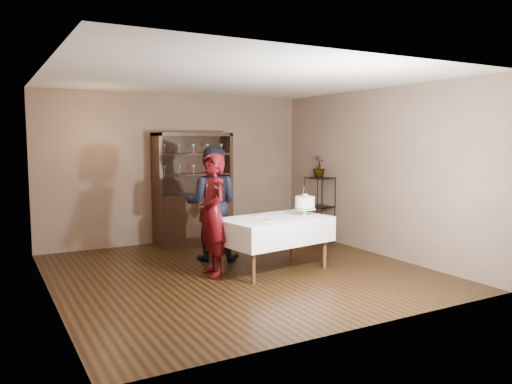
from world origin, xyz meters
TOP-DOWN VIEW (x-y plane):
  - floor at (0.00, 0.00)m, footprint 5.00×5.00m
  - ceiling at (0.00, 0.00)m, footprint 5.00×5.00m
  - back_wall at (0.00, 2.50)m, footprint 5.00×0.02m
  - wall_left at (-2.50, 0.00)m, footprint 0.02×5.00m
  - wall_right at (2.50, 0.00)m, footprint 0.02×5.00m
  - china_hutch at (0.20, 2.25)m, footprint 1.40×0.48m
  - plant_etagere at (2.28, 1.20)m, footprint 0.42×0.42m
  - cake_table at (0.48, -0.17)m, footprint 1.66×1.17m
  - woman at (-0.40, 0.01)m, footprint 0.44×0.64m
  - man at (-0.04, 0.87)m, footprint 1.09×1.03m
  - cake at (0.98, -0.21)m, footprint 0.32×0.32m
  - plate_near at (0.20, -0.38)m, footprint 0.24×0.24m
  - plate_far at (0.35, 0.09)m, footprint 0.20×0.20m
  - potted_plant at (2.28, 1.23)m, footprint 0.25×0.25m

SIDE VIEW (x-z plane):
  - floor at x=0.00m, z-range 0.00..0.00m
  - cake_table at x=0.48m, z-range 0.20..0.97m
  - plant_etagere at x=2.28m, z-range 0.05..1.25m
  - china_hutch at x=0.20m, z-range -0.34..1.66m
  - plate_near at x=0.20m, z-range 0.77..0.78m
  - plate_far at x=0.35m, z-range 0.77..0.78m
  - woman at x=-0.40m, z-range 0.00..1.70m
  - man at x=-0.04m, z-range 0.00..1.77m
  - cake at x=0.98m, z-range 0.72..1.16m
  - back_wall at x=0.00m, z-range 0.00..2.70m
  - wall_left at x=-2.50m, z-range 0.00..2.70m
  - wall_right at x=2.50m, z-range 0.00..2.70m
  - potted_plant at x=2.28m, z-range 1.19..1.57m
  - ceiling at x=0.00m, z-range 2.70..2.70m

